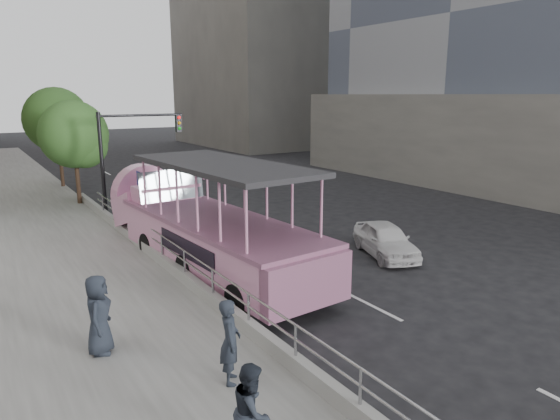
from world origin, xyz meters
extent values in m
plane|color=black|center=(0.00, 0.00, 0.00)|extent=(160.00, 160.00, 0.00)
cube|color=#9C9C97|center=(-5.75, 10.00, 0.15)|extent=(5.50, 80.00, 0.30)
cube|color=#9D9D98|center=(-3.12, 2.00, 0.48)|extent=(0.24, 30.00, 0.36)
cylinder|color=#A3A3A7|center=(-3.12, -6.00, 1.01)|extent=(0.07, 0.07, 0.70)
cylinder|color=#A3A3A7|center=(-3.12, -4.00, 1.01)|extent=(0.07, 0.07, 0.70)
cylinder|color=#A3A3A7|center=(-3.12, -2.00, 1.01)|extent=(0.07, 0.07, 0.70)
cylinder|color=#A3A3A7|center=(-3.12, 0.00, 1.01)|extent=(0.07, 0.07, 0.70)
cylinder|color=#A3A3A7|center=(-3.12, 2.00, 1.01)|extent=(0.07, 0.07, 0.70)
cylinder|color=#A3A3A7|center=(-3.12, 4.00, 1.01)|extent=(0.07, 0.07, 0.70)
cylinder|color=#A3A3A7|center=(-3.12, 6.00, 1.01)|extent=(0.07, 0.07, 0.70)
cylinder|color=#A3A3A7|center=(-3.12, 8.00, 1.01)|extent=(0.07, 0.07, 0.70)
cylinder|color=#A3A3A7|center=(-3.12, 10.00, 1.01)|extent=(0.07, 0.07, 0.70)
cylinder|color=#A3A3A7|center=(-3.12, 12.00, 1.01)|extent=(0.07, 0.07, 0.70)
cylinder|color=#A3A3A7|center=(-3.12, 2.00, 1.01)|extent=(0.06, 22.00, 0.06)
cylinder|color=#A3A3A7|center=(-3.12, 2.00, 1.34)|extent=(0.06, 22.00, 0.06)
cylinder|color=black|center=(-2.60, -0.56, 0.50)|extent=(0.46, 1.03, 1.01)
cylinder|color=black|center=(-0.14, -0.40, 0.50)|extent=(0.46, 1.03, 1.01)
cylinder|color=black|center=(-2.81, 2.56, 0.50)|extent=(0.46, 1.03, 1.01)
cylinder|color=black|center=(-0.36, 2.73, 0.50)|extent=(0.46, 1.03, 1.01)
cylinder|color=black|center=(-3.03, 5.69, 0.50)|extent=(0.46, 1.03, 1.01)
cylinder|color=black|center=(-0.57, 5.86, 0.50)|extent=(0.46, 1.03, 1.01)
cube|color=pink|center=(-1.60, 2.87, 1.15)|extent=(3.42, 9.35, 1.40)
cube|color=pink|center=(-1.96, 8.23, 1.43)|extent=(2.90, 2.56, 1.75)
cylinder|color=pink|center=(-2.03, 9.18, 1.76)|extent=(2.68, 0.96, 2.63)
cube|color=#854E6C|center=(-1.28, -1.88, 1.15)|extent=(2.82, 0.58, 1.40)
cube|color=#854E6C|center=(-1.60, 2.87, 1.91)|extent=(3.57, 9.69, 0.13)
cube|color=#262629|center=(-1.57, 2.42, 3.80)|extent=(3.46, 7.57, 0.16)
cube|color=gray|center=(-1.83, 6.28, 2.60)|extent=(2.58, 0.40, 1.17)
cube|color=pink|center=(-1.87, 6.78, 2.26)|extent=(2.53, 1.28, 0.56)
imported|color=silver|center=(4.64, 1.27, 0.63)|extent=(2.72, 4.00, 1.27)
imported|color=#222832|center=(-4.45, -3.61, 1.19)|extent=(0.67, 0.77, 1.77)
imported|color=#222832|center=(-5.12, -5.69, 1.11)|extent=(0.97, 0.99, 1.61)
imported|color=#222832|center=(-6.36, -0.98, 1.21)|extent=(0.92, 1.06, 1.83)
cylinder|color=black|center=(-2.53, 8.02, 1.34)|extent=(0.09, 0.09, 2.68)
cube|color=navy|center=(-2.53, 8.02, 2.46)|extent=(0.03, 0.66, 0.96)
cube|color=silver|center=(-2.50, 8.02, 2.46)|extent=(0.01, 0.43, 0.59)
cylinder|color=black|center=(-2.90, 12.50, 2.60)|extent=(0.18, 0.18, 5.20)
cylinder|color=black|center=(-0.90, 12.50, 5.00)|extent=(4.20, 0.12, 0.12)
cube|color=black|center=(1.00, 12.50, 4.55)|extent=(0.28, 0.22, 0.85)
sphere|color=red|center=(1.00, 12.37, 4.85)|extent=(0.16, 0.16, 0.16)
cylinder|color=#372619|center=(-3.40, 16.00, 1.54)|extent=(0.22, 0.22, 3.08)
sphere|color=#315F26|center=(-3.40, 16.00, 3.96)|extent=(3.52, 3.52, 3.52)
sphere|color=#315F26|center=(-3.00, 15.70, 3.41)|extent=(2.42, 2.42, 2.42)
cylinder|color=#372619|center=(-3.20, 22.00, 1.74)|extent=(0.22, 0.22, 3.47)
sphere|color=#315F26|center=(-3.20, 22.00, 4.46)|extent=(3.97, 3.97, 3.97)
sphere|color=#315F26|center=(-2.80, 21.70, 3.84)|extent=(2.73, 2.73, 2.73)
cube|color=gray|center=(30.00, 10.00, 3.00)|extent=(26.00, 26.00, 6.00)
cube|color=gray|center=(26.00, 42.00, 16.00)|extent=(20.00, 20.00, 32.00)
camera|label=1|loc=(-8.52, -11.78, 5.97)|focal=32.00mm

